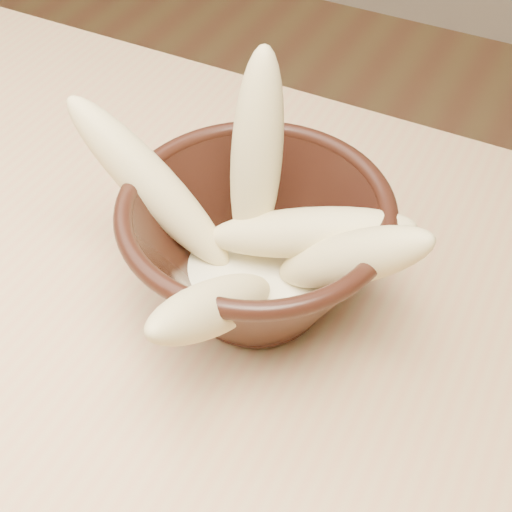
{
  "coord_description": "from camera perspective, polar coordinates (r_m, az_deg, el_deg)",
  "views": [
    {
      "loc": [
        0.05,
        -0.18,
        1.16
      ],
      "look_at": [
        -0.11,
        0.13,
        0.8
      ],
      "focal_mm": 50.0,
      "sensor_mm": 36.0,
      "label": 1
    }
  ],
  "objects": [
    {
      "name": "banana_upright",
      "position": [
        0.47,
        0.03,
        7.78
      ],
      "size": [
        0.04,
        0.07,
        0.16
      ],
      "primitive_type": "ellipsoid",
      "rotation": [
        0.21,
        0.0,
        3.29
      ],
      "color": "#E1CB85",
      "rests_on": "bowl"
    },
    {
      "name": "milk_puddle",
      "position": [
        0.51,
        0.0,
        -1.26
      ],
      "size": [
        0.1,
        0.1,
        0.01
      ],
      "primitive_type": "cylinder",
      "color": "#EFE7C0",
      "rests_on": "bowl"
    },
    {
      "name": "banana_right",
      "position": [
        0.45,
        7.5,
        -0.2
      ],
      "size": [
        0.12,
        0.05,
        0.11
      ],
      "primitive_type": "ellipsoid",
      "rotation": [
        0.84,
        0.0,
        1.47
      ],
      "color": "#E1CB85",
      "rests_on": "bowl"
    },
    {
      "name": "bowl",
      "position": [
        0.49,
        -0.0,
        0.7
      ],
      "size": [
        0.19,
        0.19,
        0.1
      ],
      "rotation": [
        0.0,
        0.0,
        0.06
      ],
      "color": "black",
      "rests_on": "table"
    },
    {
      "name": "banana_across",
      "position": [
        0.48,
        4.17,
        1.89
      ],
      "size": [
        0.15,
        0.07,
        0.07
      ],
      "primitive_type": "ellipsoid",
      "rotation": [
        1.31,
        0.0,
        1.84
      ],
      "color": "#E1CB85",
      "rests_on": "bowl"
    },
    {
      "name": "banana_front",
      "position": [
        0.43,
        -3.3,
        -4.07
      ],
      "size": [
        0.04,
        0.14,
        0.11
      ],
      "primitive_type": "ellipsoid",
      "rotation": [
        0.98,
        0.0,
        -0.07
      ],
      "color": "#E1CB85",
      "rests_on": "bowl"
    },
    {
      "name": "banana_left",
      "position": [
        0.5,
        -8.42,
        5.7
      ],
      "size": [
        0.14,
        0.04,
        0.13
      ],
      "primitive_type": "ellipsoid",
      "rotation": [
        0.84,
        0.0,
        -1.59
      ],
      "color": "#E1CB85",
      "rests_on": "bowl"
    }
  ]
}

